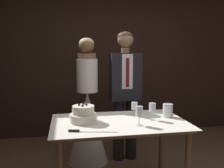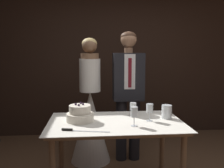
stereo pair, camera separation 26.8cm
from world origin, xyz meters
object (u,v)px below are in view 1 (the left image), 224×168
(wine_glass_middle, at_px, (135,107))
(groom, at_px, (125,89))
(hurricane_candle, at_px, (168,111))
(bride, at_px, (88,118))
(tiered_cake, at_px, (83,115))
(cake_knife, at_px, (83,131))
(wine_glass_far, at_px, (139,112))
(wine_glass_near, at_px, (152,108))
(cake_table, at_px, (119,130))

(wine_glass_middle, xyz_separation_m, groom, (0.04, 0.64, 0.10))
(hurricane_candle, relative_size, bride, 0.09)
(tiered_cake, relative_size, cake_knife, 0.64)
(wine_glass_middle, xyz_separation_m, bride, (-0.47, 0.64, -0.28))
(tiered_cake, height_order, cake_knife, tiered_cake)
(wine_glass_far, bearing_deg, cake_knife, -169.50)
(hurricane_candle, height_order, bride, bride)
(wine_glass_far, bearing_deg, wine_glass_near, 40.16)
(bride, bearing_deg, wine_glass_near, -53.83)
(cake_table, height_order, bride, bride)
(wine_glass_middle, bearing_deg, bride, 126.58)
(wine_glass_middle, relative_size, bride, 0.09)
(wine_glass_middle, bearing_deg, cake_knife, -142.57)
(cake_table, distance_m, bride, 0.87)
(cake_knife, height_order, groom, groom)
(cake_knife, relative_size, bride, 0.26)
(bride, xyz_separation_m, groom, (0.52, -0.00, 0.38))
(cake_table, bearing_deg, groom, 72.71)
(tiered_cake, bearing_deg, wine_glass_far, -22.33)
(hurricane_candle, bearing_deg, bride, 137.41)
(tiered_cake, distance_m, wine_glass_near, 0.72)
(cake_table, height_order, groom, groom)
(wine_glass_far, relative_size, bride, 0.11)
(cake_knife, bearing_deg, hurricane_candle, 32.04)
(hurricane_candle, bearing_deg, groom, 111.93)
(groom, bearing_deg, wine_glass_middle, -93.84)
(wine_glass_far, bearing_deg, wine_glass_middle, 81.56)
(tiered_cake, relative_size, wine_glass_near, 1.56)
(wine_glass_near, distance_m, wine_glass_far, 0.25)
(wine_glass_far, distance_m, hurricane_candle, 0.47)
(cake_knife, height_order, wine_glass_middle, wine_glass_middle)
(tiered_cake, relative_size, hurricane_candle, 1.94)
(wine_glass_far, height_order, groom, groom)
(cake_table, bearing_deg, cake_knife, -145.14)
(hurricane_candle, distance_m, bride, 1.14)
(tiered_cake, relative_size, groom, 0.16)
(cake_knife, bearing_deg, cake_table, 46.83)
(bride, bearing_deg, cake_table, -72.72)
(groom, bearing_deg, tiered_cake, -128.58)
(cake_knife, bearing_deg, bride, 95.22)
(wine_glass_far, height_order, hurricane_candle, wine_glass_far)
(cake_table, xyz_separation_m, bride, (-0.26, 0.83, -0.08))
(cake_table, distance_m, cake_knife, 0.48)
(wine_glass_middle, xyz_separation_m, wine_glass_far, (-0.05, -0.36, 0.02))
(hurricane_candle, bearing_deg, cake_knife, -159.93)
(wine_glass_far, xyz_separation_m, hurricane_candle, (0.40, 0.24, -0.06))
(tiered_cake, distance_m, hurricane_candle, 0.93)
(wine_glass_near, height_order, hurricane_candle, wine_glass_near)
(tiered_cake, height_order, hurricane_candle, tiered_cake)
(wine_glass_far, bearing_deg, tiered_cake, 157.67)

